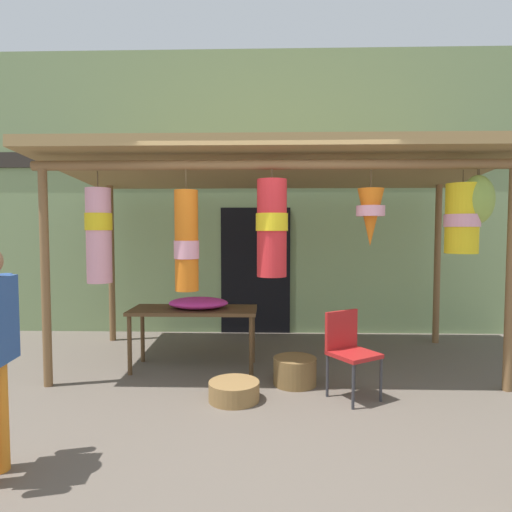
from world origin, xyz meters
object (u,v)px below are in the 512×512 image
Objects in this scene: display_table at (194,315)px; flower_heap_on_table at (200,303)px; folding_chair at (349,346)px; wicker_basket_by_table at (234,391)px; wicker_basket_spare at (295,371)px.

flower_heap_on_table reaches higher than display_table.
wicker_basket_by_table is (-1.12, -0.13, -0.41)m from folding_chair.
folding_chair is 1.70× the size of wicker_basket_by_table.
folding_chair is at bearing 6.69° from wicker_basket_by_table.
flower_heap_on_table reaches higher than wicker_basket_by_table.
display_table reaches higher than wicker_basket_spare.
folding_chair is at bearing -26.34° from display_table.
display_table is at bearing 119.90° from wicker_basket_by_table.
wicker_basket_spare is at bearing -23.56° from display_table.
flower_heap_on_table is 0.83× the size of folding_chair.
folding_chair is (1.67, -0.83, -0.14)m from display_table.
display_table is 3.00× the size of wicker_basket_by_table.
flower_heap_on_table reaches higher than wicker_basket_spare.
flower_heap_on_table is 1.42× the size of wicker_basket_by_table.
flower_heap_on_table is 1.52× the size of wicker_basket_spare.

